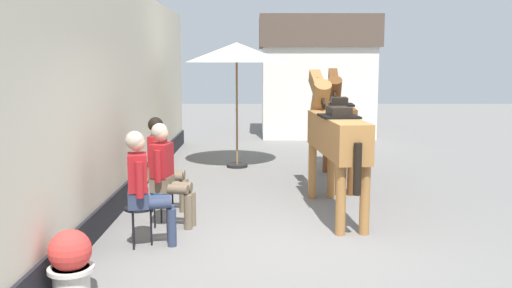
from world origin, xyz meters
TOP-DOWN VIEW (x-y plane):
  - ground_plane at (0.00, 3.00)m, footprint 40.00×40.00m
  - pub_facade_wall at (-2.55, 1.50)m, footprint 0.34×14.00m
  - distant_cottage at (1.40, 10.23)m, footprint 3.40×2.60m
  - seated_visitor_near at (-1.73, -0.05)m, footprint 0.61×0.48m
  - seated_visitor_middle at (-1.58, 0.76)m, footprint 0.61×0.48m
  - seated_visitor_far at (-1.78, 1.57)m, footprint 0.61×0.49m
  - saddled_horse_near at (0.73, 1.48)m, footprint 0.63×3.00m
  - saddled_horse_far at (1.09, 3.62)m, footprint 0.59×3.00m
  - flower_planter_near at (-2.13, -1.48)m, footprint 0.43×0.43m
  - cafe_parasol at (-0.80, 5.02)m, footprint 2.10×2.10m

SIDE VIEW (x-z plane):
  - ground_plane at x=0.00m, z-range 0.00..0.00m
  - flower_planter_near at x=-2.13m, z-range 0.01..0.65m
  - seated_visitor_near at x=-1.73m, z-range 0.08..1.47m
  - seated_visitor_middle at x=-1.58m, z-range 0.08..1.47m
  - seated_visitor_far at x=-1.78m, z-range 0.08..1.47m
  - saddled_horse_near at x=0.73m, z-range 0.13..2.19m
  - saddled_horse_far at x=1.09m, z-range 0.13..2.19m
  - pub_facade_wall at x=-2.55m, z-range -0.16..3.24m
  - distant_cottage at x=1.40m, z-range 0.05..3.55m
  - cafe_parasol at x=-0.80m, z-range 1.07..3.65m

